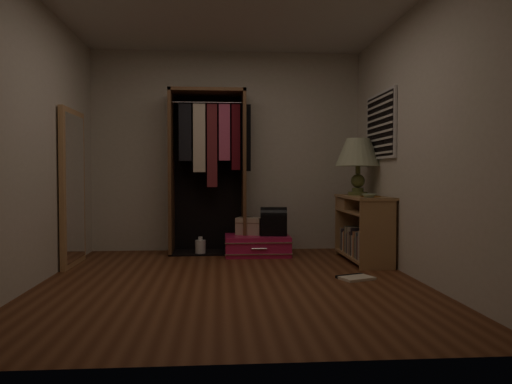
# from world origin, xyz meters

# --- Properties ---
(ground) EXTENTS (4.00, 4.00, 0.00)m
(ground) POSITION_xyz_m (0.00, 0.00, 0.00)
(ground) COLOR #582D19
(ground) RESTS_ON ground
(room_walls) EXTENTS (3.52, 4.02, 2.60)m
(room_walls) POSITION_xyz_m (0.08, 0.04, 1.50)
(room_walls) COLOR beige
(room_walls) RESTS_ON ground
(console_bookshelf) EXTENTS (0.42, 1.12, 0.75)m
(console_bookshelf) POSITION_xyz_m (1.54, 1.03, 0.39)
(console_bookshelf) COLOR #A1784D
(console_bookshelf) RESTS_ON ground
(open_wardrobe) EXTENTS (1.01, 0.50, 2.05)m
(open_wardrobe) POSITION_xyz_m (-0.22, 1.77, 1.23)
(open_wardrobe) COLOR brown
(open_wardrobe) RESTS_ON ground
(floor_mirror) EXTENTS (0.06, 0.80, 1.70)m
(floor_mirror) POSITION_xyz_m (-1.70, 1.00, 0.85)
(floor_mirror) COLOR tan
(floor_mirror) RESTS_ON ground
(pink_suitcase) EXTENTS (0.81, 0.59, 0.25)m
(pink_suitcase) POSITION_xyz_m (0.36, 1.51, 0.12)
(pink_suitcase) COLOR #C2174F
(pink_suitcase) RESTS_ON ground
(train_case) EXTENTS (0.37, 0.31, 0.23)m
(train_case) POSITION_xyz_m (0.27, 1.61, 0.35)
(train_case) COLOR tan
(train_case) RESTS_ON pink_suitcase
(black_bag) EXTENTS (0.34, 0.24, 0.35)m
(black_bag) POSITION_xyz_m (0.56, 1.49, 0.43)
(black_bag) COLOR black
(black_bag) RESTS_ON pink_suitcase
(table_lamp) EXTENTS (0.68, 0.68, 0.67)m
(table_lamp) POSITION_xyz_m (1.54, 1.25, 1.24)
(table_lamp) COLOR #4F5A2B
(table_lamp) RESTS_ON console_bookshelf
(brass_tray) EXTENTS (0.29, 0.29, 0.01)m
(brass_tray) POSITION_xyz_m (1.54, 0.75, 0.76)
(brass_tray) COLOR #B18144
(brass_tray) RESTS_ON console_bookshelf
(ceramic_bowl) EXTENTS (0.20, 0.20, 0.04)m
(ceramic_bowl) POSITION_xyz_m (1.49, 0.64, 0.77)
(ceramic_bowl) COLOR #9EBDA2
(ceramic_bowl) RESTS_ON console_bookshelf
(white_jug) EXTENTS (0.17, 0.17, 0.23)m
(white_jug) POSITION_xyz_m (-0.34, 1.60, 0.10)
(white_jug) COLOR silver
(white_jug) RESTS_ON ground
(floor_book) EXTENTS (0.37, 0.33, 0.03)m
(floor_book) POSITION_xyz_m (1.18, 0.06, 0.01)
(floor_book) COLOR beige
(floor_book) RESTS_ON ground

